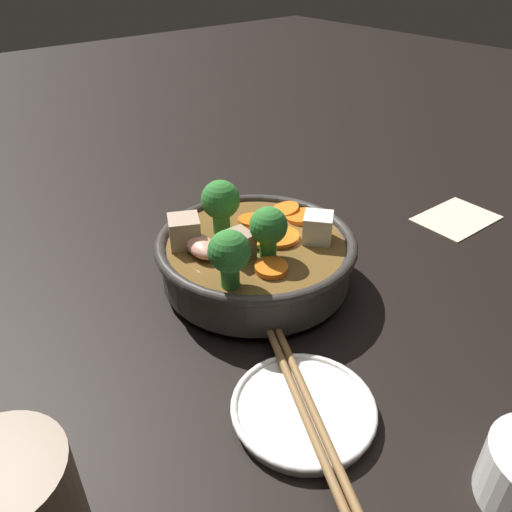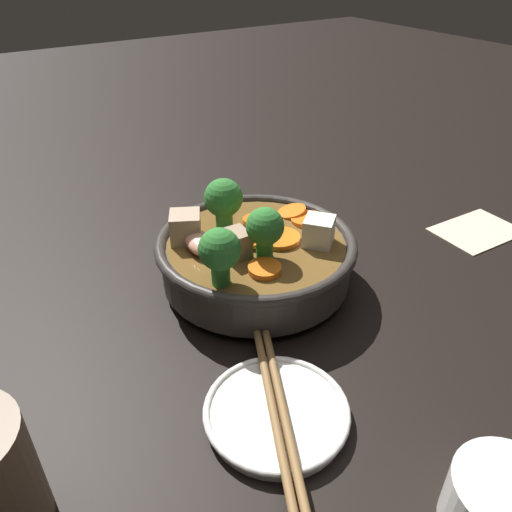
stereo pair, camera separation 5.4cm
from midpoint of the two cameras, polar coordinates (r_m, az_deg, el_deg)
ground_plane at (r=0.56m, az=-2.76°, el=-3.20°), size 3.00×3.00×0.00m
stirfry_bowl at (r=0.54m, az=-3.04°, el=0.25°), size 0.22×0.22×0.11m
side_saucer at (r=0.42m, az=1.63°, el=-17.25°), size 0.12×0.12×0.01m
napkin at (r=0.73m, az=19.99°, el=4.05°), size 0.11×0.08×0.00m
chopsticks_pair at (r=0.42m, az=1.65°, el=-16.42°), size 0.11×0.21×0.01m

